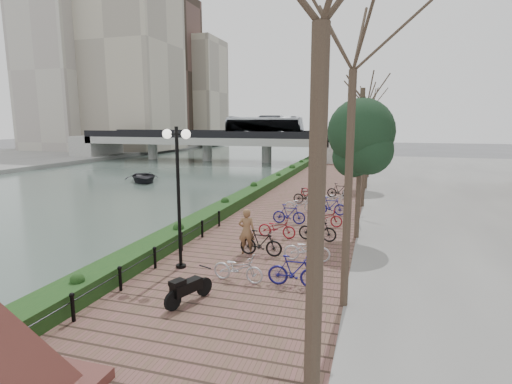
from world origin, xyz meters
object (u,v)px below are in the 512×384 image
at_px(pedestrian, 247,231).
at_px(boat, 143,177).
at_px(lamppost, 178,168).
at_px(motorcycle, 189,287).

bearing_deg(pedestrian, boat, -53.10).
bearing_deg(boat, pedestrian, -87.52).
bearing_deg(pedestrian, lamppost, 45.41).
bearing_deg(boat, motorcycle, -94.08).
bearing_deg(pedestrian, motorcycle, 82.64).
relative_size(motorcycle, boat, 0.33).
relative_size(lamppost, motorcycle, 3.33).
height_order(lamppost, pedestrian, lamppost).
xyz_separation_m(motorcycle, pedestrian, (0.22, 4.58, 0.44)).
relative_size(motorcycle, pedestrian, 0.82).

